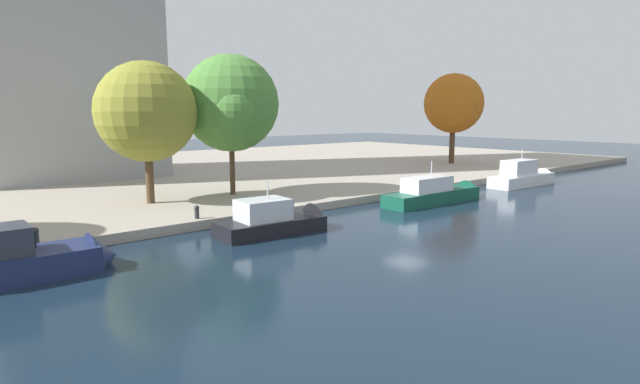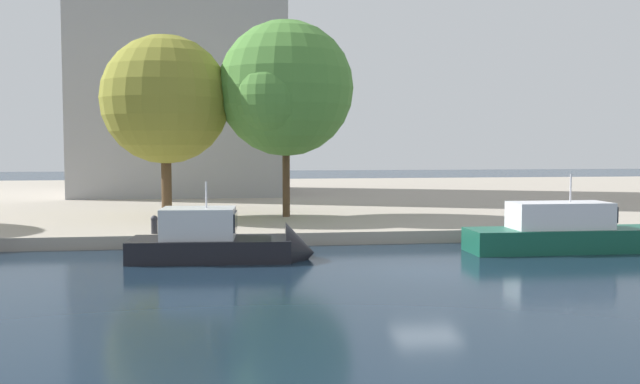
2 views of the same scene
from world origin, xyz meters
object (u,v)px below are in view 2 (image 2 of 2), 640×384
at_px(motor_yacht_2, 586,237).
at_px(mooring_bollard_0, 154,224).
at_px(tree_3, 287,90).
at_px(motor_yacht_1, 227,246).
at_px(tree_0, 166,101).

relative_size(motor_yacht_2, mooring_bollard_0, 12.49).
relative_size(motor_yacht_2, tree_3, 0.95).
bearing_deg(motor_yacht_1, tree_3, 76.43).
xyz_separation_m(motor_yacht_1, tree_3, (3.62, 11.25, 7.37)).
xyz_separation_m(motor_yacht_1, motor_yacht_2, (16.06, 0.25, 0.08)).
distance_m(motor_yacht_1, motor_yacht_2, 16.06).
xyz_separation_m(motor_yacht_2, tree_3, (-12.44, 11.00, 7.29)).
relative_size(tree_0, tree_3, 0.92).
bearing_deg(tree_0, tree_3, -3.01).
relative_size(motor_yacht_2, tree_0, 1.04).
bearing_deg(tree_3, mooring_bollard_0, -135.24).
xyz_separation_m(motor_yacht_2, mooring_bollard_0, (-19.37, 4.12, 0.43)).
distance_m(motor_yacht_1, mooring_bollard_0, 5.51).
bearing_deg(motor_yacht_2, mooring_bollard_0, 168.62).
bearing_deg(motor_yacht_1, mooring_bollard_0, 131.39).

